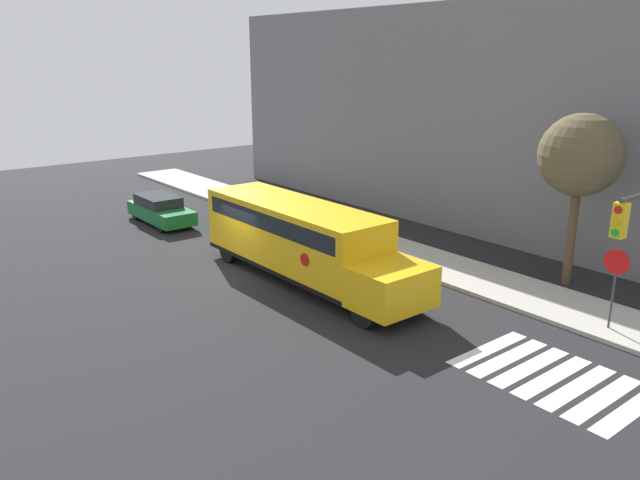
% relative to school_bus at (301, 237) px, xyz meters
% --- Properties ---
extents(ground_plane, '(60.00, 60.00, 0.00)m').
position_rel_school_bus_xyz_m(ground_plane, '(-2.37, -1.29, -1.67)').
color(ground_plane, black).
extents(sidewalk_strip, '(44.00, 3.00, 0.15)m').
position_rel_school_bus_xyz_m(sidewalk_strip, '(-2.37, 5.21, -1.60)').
color(sidewalk_strip, '#B2ADA3').
rests_on(sidewalk_strip, ground).
extents(building_backdrop, '(32.00, 4.00, 10.61)m').
position_rel_school_bus_xyz_m(building_backdrop, '(-2.37, 11.71, 3.63)').
color(building_backdrop, slate).
rests_on(building_backdrop, ground).
extents(crosswalk_stripes, '(4.70, 3.20, 0.01)m').
position_rel_school_bus_xyz_m(crosswalk_stripes, '(10.22, 0.71, -1.67)').
color(crosswalk_stripes, white).
rests_on(crosswalk_stripes, ground).
extents(school_bus, '(10.58, 2.57, 2.91)m').
position_rel_school_bus_xyz_m(school_bus, '(0.00, 0.00, 0.00)').
color(school_bus, yellow).
rests_on(school_bus, ground).
extents(parked_car, '(4.55, 1.72, 1.40)m').
position_rel_school_bus_xyz_m(parked_car, '(-11.11, -0.59, -0.97)').
color(parked_car, '#196B2D').
rests_on(parked_car, ground).
extents(stop_sign, '(0.79, 0.10, 2.70)m').
position_rel_school_bus_xyz_m(stop_sign, '(9.72, 4.57, 0.15)').
color(stop_sign, '#38383A').
rests_on(stop_sign, ground).
extents(tree_near_sidewalk, '(2.96, 2.96, 6.34)m').
position_rel_school_bus_xyz_m(tree_near_sidewalk, '(6.59, 7.49, 3.14)').
color(tree_near_sidewalk, brown).
rests_on(tree_near_sidewalk, ground).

